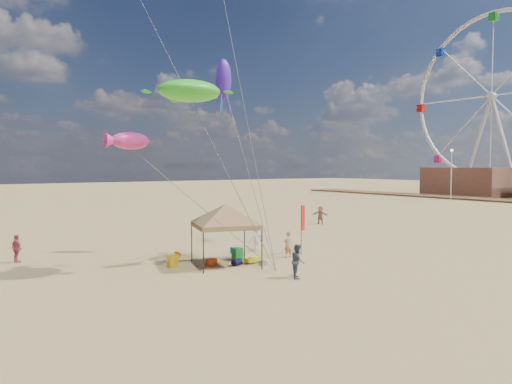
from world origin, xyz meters
TOP-DOWN VIEW (x-y plane):
  - ground at (0.00, 0.00)m, footprint 280.00×280.00m
  - canopy_tent at (-1.79, 3.36)m, footprint 6.08×6.08m
  - feather_flag at (3.86, 3.48)m, footprint 0.44×0.20m
  - cooler_red at (-2.49, 3.70)m, footprint 0.54×0.38m
  - cooler_blue at (0.60, 6.11)m, footprint 0.54×0.38m
  - bag_navy at (-1.30, 2.98)m, footprint 0.69×0.54m
  - bag_orange at (-2.94, 6.98)m, footprint 0.54×0.69m
  - chair_green at (-0.44, 4.26)m, footprint 0.50×0.50m
  - chair_yellow at (-4.41, 4.52)m, footprint 0.50×0.50m
  - crate_grey at (-0.14, 2.18)m, footprint 0.34×0.30m
  - beach_cart at (-0.21, 3.02)m, footprint 0.90×0.50m
  - person_near_a at (2.40, 3.11)m, footprint 0.61×0.43m
  - person_near_b at (-0.44, -1.17)m, footprint 0.99×1.03m
  - person_near_c at (2.04, 5.90)m, footprint 1.21×0.78m
  - person_far_a at (-11.05, 10.74)m, footprint 0.70×1.02m
  - person_far_c at (15.24, 14.15)m, footprint 1.16×1.64m
  - building_north at (67.00, 30.00)m, footprint 10.00×14.00m
  - lamp_north at (55.00, 26.00)m, footprint 0.50×0.50m
  - ferris_wheel at (72.00, 28.91)m, footprint 1.31×31.92m
  - turtle_kite at (-4.23, 2.78)m, footprint 3.85×3.42m
  - fish_kite at (-6.98, 3.65)m, footprint 2.02×1.18m
  - squid_kite at (0.34, 7.01)m, footprint 1.17×1.17m

SIDE VIEW (x-z plane):
  - ground at x=0.00m, z-range 0.00..0.00m
  - crate_grey at x=-0.14m, z-range 0.00..0.28m
  - bag_navy at x=-1.30m, z-range 0.00..0.36m
  - bag_orange at x=-2.94m, z-range 0.00..0.36m
  - cooler_red at x=-2.49m, z-range 0.00..0.38m
  - cooler_blue at x=0.60m, z-range 0.00..0.38m
  - beach_cart at x=-0.21m, z-range 0.08..0.32m
  - chair_green at x=-0.44m, z-range 0.00..0.70m
  - chair_yellow at x=-4.41m, z-range 0.00..0.70m
  - person_near_a at x=2.40m, z-range 0.00..1.59m
  - person_far_a at x=-11.05m, z-range 0.00..1.60m
  - person_near_b at x=-0.44m, z-range 0.00..1.67m
  - person_far_c at x=15.24m, z-range 0.00..1.71m
  - person_near_c at x=2.04m, z-range 0.00..1.76m
  - feather_flag at x=3.86m, z-range 0.51..3.58m
  - building_north at x=67.00m, z-range 0.00..5.20m
  - canopy_tent at x=-1.79m, z-range 1.30..5.21m
  - lamp_north at x=55.00m, z-range 1.39..9.64m
  - fish_kite at x=-6.98m, z-range 6.24..7.10m
  - turtle_kite at x=-4.23m, z-range 8.65..9.73m
  - squid_kite at x=0.34m, z-range 9.60..12.16m
  - ferris_wheel at x=72.00m, z-range -0.17..34.09m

